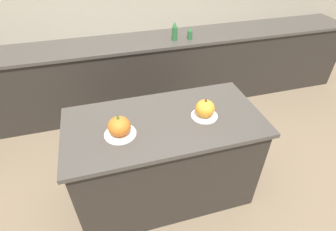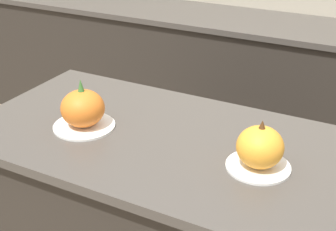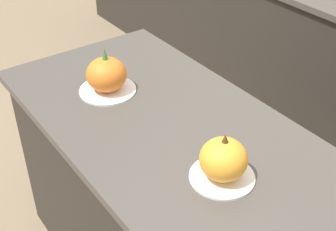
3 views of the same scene
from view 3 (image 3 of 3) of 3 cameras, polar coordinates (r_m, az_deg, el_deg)
name	(u,v)px [view 3 (image 3 of 3)]	position (r m, az deg, el deg)	size (l,w,h in m)	color
kitchen_island	(171,211)	(1.99, 0.37, -11.57)	(1.54, 0.77, 0.88)	#2D2823
pumpkin_cake_left	(107,76)	(1.88, -7.50, 4.80)	(0.23, 0.23, 0.19)	white
pumpkin_cake_right	(223,161)	(1.45, 6.76, -5.53)	(0.21, 0.21, 0.17)	white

